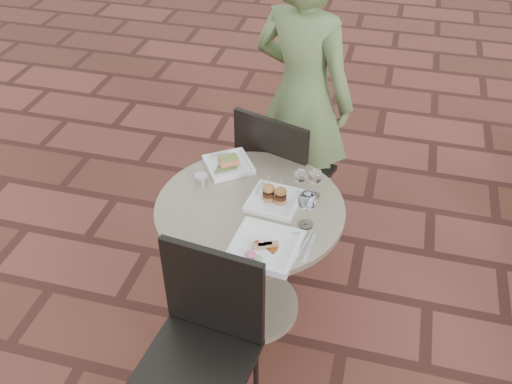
% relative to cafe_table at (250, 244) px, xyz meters
% --- Properties ---
extents(ground, '(60.00, 60.00, 0.00)m').
position_rel_cafe_table_xyz_m(ground, '(0.11, 0.26, -0.48)').
color(ground, brown).
rests_on(ground, ground).
extents(cafe_table, '(0.90, 0.90, 0.73)m').
position_rel_cafe_table_xyz_m(cafe_table, '(0.00, 0.00, 0.00)').
color(cafe_table, gray).
rests_on(cafe_table, ground).
extents(chair_far, '(0.55, 0.55, 0.93)m').
position_rel_cafe_table_xyz_m(chair_far, '(0.02, 0.56, 0.07)').
color(chair_far, black).
rests_on(chair_far, ground).
extents(chair_near, '(0.49, 0.49, 0.93)m').
position_rel_cafe_table_xyz_m(chair_near, '(-0.02, -0.63, 0.07)').
color(chair_near, black).
rests_on(chair_near, ground).
extents(diner, '(0.72, 0.60, 1.71)m').
position_rel_cafe_table_xyz_m(diner, '(0.08, 0.86, 0.37)').
color(diner, '#576F3D').
rests_on(diner, ground).
extents(plate_salmon, '(0.31, 0.31, 0.06)m').
position_rel_cafe_table_xyz_m(plate_salmon, '(-0.19, 0.27, 0.26)').
color(plate_salmon, white).
rests_on(plate_salmon, cafe_table).
extents(plate_sliders, '(0.26, 0.26, 0.15)m').
position_rel_cafe_table_xyz_m(plate_sliders, '(0.11, 0.05, 0.27)').
color(plate_sliders, white).
rests_on(plate_sliders, cafe_table).
extents(plate_tuna, '(0.31, 0.31, 0.03)m').
position_rel_cafe_table_xyz_m(plate_tuna, '(0.14, -0.27, 0.26)').
color(plate_tuna, white).
rests_on(plate_tuna, cafe_table).
extents(wine_glass_right, '(0.08, 0.08, 0.19)m').
position_rel_cafe_table_xyz_m(wine_glass_right, '(0.28, -0.06, 0.38)').
color(wine_glass_right, white).
rests_on(wine_glass_right, cafe_table).
extents(wine_glass_mid, '(0.06, 0.06, 0.14)m').
position_rel_cafe_table_xyz_m(wine_glass_mid, '(0.21, 0.15, 0.35)').
color(wine_glass_mid, white).
rests_on(wine_glass_mid, cafe_table).
extents(wine_glass_far, '(0.07, 0.07, 0.16)m').
position_rel_cafe_table_xyz_m(wine_glass_far, '(0.28, 0.16, 0.36)').
color(wine_glass_far, white).
rests_on(wine_glass_far, cafe_table).
extents(steel_ramekin, '(0.09, 0.09, 0.05)m').
position_rel_cafe_table_xyz_m(steel_ramekin, '(-0.28, 0.11, 0.27)').
color(steel_ramekin, silver).
rests_on(steel_ramekin, cafe_table).
extents(cutlery_set, '(0.14, 0.24, 0.00)m').
position_rel_cafe_table_xyz_m(cutlery_set, '(0.30, -0.21, 0.25)').
color(cutlery_set, silver).
rests_on(cutlery_set, cafe_table).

